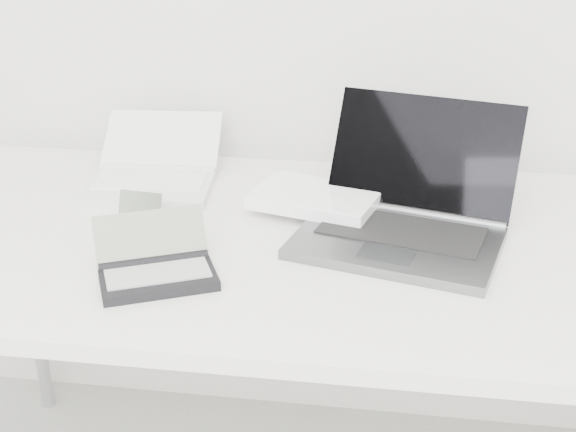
# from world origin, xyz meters

# --- Properties ---
(desk) EXTENTS (1.60, 0.80, 0.73)m
(desk) POSITION_xyz_m (0.00, 1.55, 0.68)
(desk) COLOR white
(desk) RESTS_ON ground
(laptop_large) EXTENTS (0.53, 0.43, 0.22)m
(laptop_large) POSITION_xyz_m (0.13, 1.61, 0.77)
(laptop_large) COLOR slate
(laptop_large) RESTS_ON desk
(netbook_open_white) EXTENTS (0.28, 0.33, 0.11)m
(netbook_open_white) POSITION_xyz_m (-0.36, 1.76, 0.75)
(netbook_open_white) COLOR white
(netbook_open_white) RESTS_ON desk
(pda_silver) EXTENTS (0.09, 0.10, 0.07)m
(pda_silver) POSITION_xyz_m (-0.32, 1.52, 0.74)
(pda_silver) COLOR silver
(pda_silver) RESTS_ON desk
(palmtop_charcoal) EXTENTS (0.24, 0.22, 0.09)m
(palmtop_charcoal) POSITION_xyz_m (-0.23, 1.36, 0.75)
(palmtop_charcoal) COLOR black
(palmtop_charcoal) RESTS_ON desk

